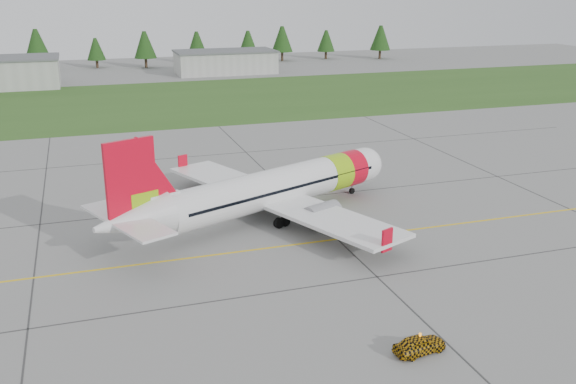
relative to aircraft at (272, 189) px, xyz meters
name	(u,v)px	position (x,y,z in m)	size (l,w,h in m)	color
ground	(251,296)	(-6.17, -15.18, -2.85)	(320.00, 320.00, 0.00)	gray
aircraft	(272,189)	(0.00, 0.00, 0.00)	(31.06, 29.50, 9.88)	white
follow_me_car	(421,328)	(1.64, -25.56, -1.17)	(1.36, 1.15, 3.37)	#CD900B
grass_strip	(138,103)	(-6.17, 66.82, -2.84)	(320.00, 50.00, 0.03)	#30561E
taxi_guideline	(226,253)	(-6.17, -7.18, -2.84)	(120.00, 0.25, 0.02)	gold
hangar_east	(225,63)	(18.83, 102.82, -0.25)	(24.00, 12.00, 5.20)	#A8A8A3
treeline	(116,48)	(-6.17, 122.82, 2.15)	(160.00, 8.00, 10.00)	#1C3F14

